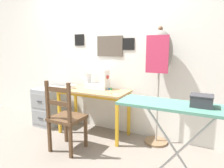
# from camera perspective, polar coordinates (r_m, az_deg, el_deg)

# --- Properties ---
(ground_plane) EXTENTS (14.00, 14.00, 0.00)m
(ground_plane) POSITION_cam_1_polar(r_m,az_deg,el_deg) (3.07, -7.73, -15.52)
(ground_plane) COLOR gray
(wall_back) EXTENTS (10.00, 0.07, 2.55)m
(wall_back) POSITION_cam_1_polar(r_m,az_deg,el_deg) (3.25, -2.53, 9.26)
(wall_back) COLOR silver
(wall_back) RESTS_ON ground_plane
(sewing_table) EXTENTS (1.08, 0.50, 0.71)m
(sewing_table) POSITION_cam_1_polar(r_m,az_deg,el_deg) (3.05, -5.48, -3.44)
(sewing_table) COLOR tan
(sewing_table) RESTS_ON ground_plane
(sewing_machine) EXTENTS (0.38, 0.19, 0.33)m
(sewing_machine) POSITION_cam_1_polar(r_m,az_deg,el_deg) (3.11, -3.94, 1.29)
(sewing_machine) COLOR white
(sewing_machine) RESTS_ON sewing_table
(fabric_bowl) EXTENTS (0.15, 0.15, 0.05)m
(fabric_bowl) POSITION_cam_1_polar(r_m,az_deg,el_deg) (3.19, -11.78, -0.74)
(fabric_bowl) COLOR silver
(fabric_bowl) RESTS_ON sewing_table
(scissors) EXTENTS (0.14, 0.09, 0.01)m
(scissors) POSITION_cam_1_polar(r_m,az_deg,el_deg) (2.76, 0.35, -2.79)
(scissors) COLOR silver
(scissors) RESTS_ON sewing_table
(thread_spool_near_machine) EXTENTS (0.03, 0.03, 0.04)m
(thread_spool_near_machine) POSITION_cam_1_polar(r_m,az_deg,el_deg) (3.01, -0.79, -1.36)
(thread_spool_near_machine) COLOR #2875C1
(thread_spool_near_machine) RESTS_ON sewing_table
(thread_spool_mid_table) EXTENTS (0.03, 0.03, 0.04)m
(thread_spool_mid_table) POSITION_cam_1_polar(r_m,az_deg,el_deg) (2.98, -0.24, -1.43)
(thread_spool_mid_table) COLOR green
(thread_spool_mid_table) RESTS_ON sewing_table
(wooden_chair) EXTENTS (0.40, 0.38, 0.94)m
(wooden_chair) POSITION_cam_1_polar(r_m,az_deg,el_deg) (2.67, -13.07, -9.44)
(wooden_chair) COLOR #513823
(wooden_chair) RESTS_ON ground_plane
(filing_cabinet) EXTENTS (0.42, 0.47, 0.65)m
(filing_cabinet) POSITION_cam_1_polar(r_m,az_deg,el_deg) (3.67, -17.32, -6.11)
(filing_cabinet) COLOR #93999E
(filing_cabinet) RESTS_ON ground_plane
(dress_form) EXTENTS (0.34, 0.32, 1.61)m
(dress_form) POSITION_cam_1_polar(r_m,az_deg,el_deg) (2.73, 13.36, 7.14)
(dress_form) COLOR #846647
(dress_form) RESTS_ON ground_plane
(ironing_board) EXTENTS (1.04, 0.34, 0.87)m
(ironing_board) POSITION_cam_1_polar(r_m,az_deg,el_deg) (1.79, 18.75, -7.16)
(ironing_board) COLOR #518E7A
(ironing_board) RESTS_ON ground_plane
(storage_box) EXTENTS (0.17, 0.15, 0.10)m
(storage_box) POSITION_cam_1_polar(r_m,az_deg,el_deg) (1.77, 24.24, -4.38)
(storage_box) COLOR #333338
(storage_box) RESTS_ON ironing_board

